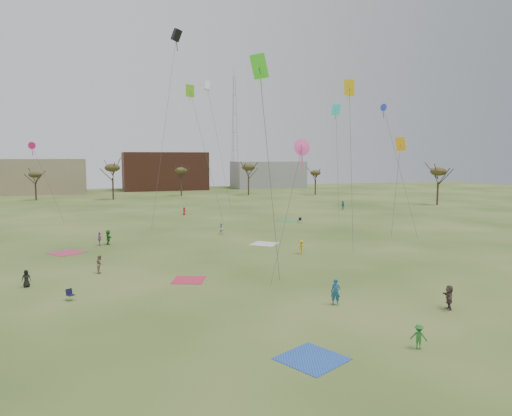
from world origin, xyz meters
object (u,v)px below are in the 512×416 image
object	(u,v)px
camp_chair_left	(71,297)
radio_tower	(234,132)
flyer_near_right	(336,292)
flyer_near_center	(419,336)
camp_chair_right	(300,221)

from	to	relation	value
camp_chair_left	radio_tower	size ratio (longest dim) A/B	0.02
flyer_near_right	camp_chair_left	distance (m)	19.80
radio_tower	flyer_near_right	bearing A→B (deg)	-102.76
flyer_near_center	radio_tower	size ratio (longest dim) A/B	0.03
camp_chair_left	radio_tower	world-z (taller)	radio_tower
flyer_near_center	camp_chair_right	distance (m)	49.91
radio_tower	flyer_near_center	bearing A→B (deg)	-101.71
flyer_near_center	camp_chair_right	world-z (taller)	flyer_near_center
camp_chair_left	camp_chair_right	distance (m)	46.10
flyer_near_right	radio_tower	bearing A→B (deg)	113.18
camp_chair_left	radio_tower	bearing A→B (deg)	35.49
flyer_near_center	camp_chair_right	size ratio (longest dim) A/B	1.63
flyer_near_center	camp_chair_left	world-z (taller)	flyer_near_center
camp_chair_right	camp_chair_left	bearing A→B (deg)	-86.36
camp_chair_right	radio_tower	world-z (taller)	radio_tower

